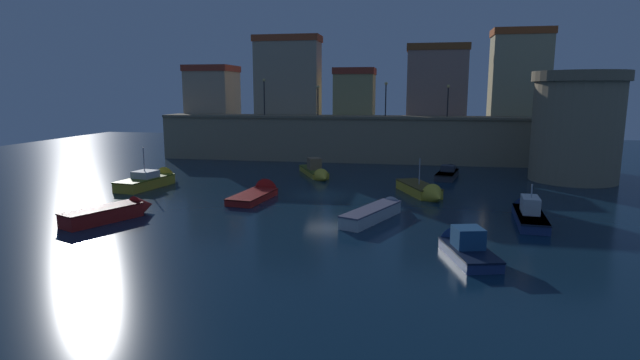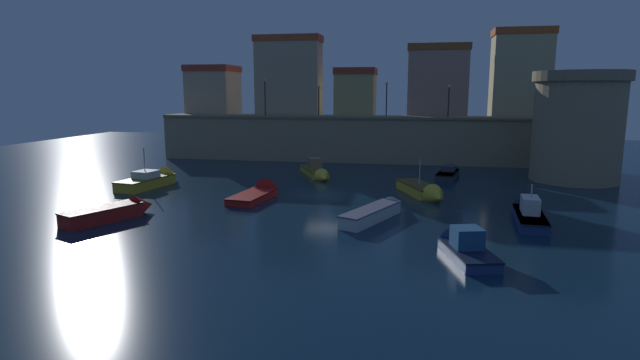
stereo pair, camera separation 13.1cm
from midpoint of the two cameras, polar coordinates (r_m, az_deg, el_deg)
The scene contains 18 objects.
ground_plane at distance 35.46m, azimuth 0.33°, elevation -1.71°, with size 96.61×96.61×0.00m, color #0C2338.
quay_wall at distance 52.59m, azimuth 3.80°, elevation 4.72°, with size 41.02×3.76×4.73m.
old_town_backdrop at distance 55.94m, azimuth 4.36°, elevation 11.11°, with size 39.38×5.35×9.00m.
fortress_tower at distance 45.50m, azimuth 27.03°, elevation 5.47°, with size 7.26×7.26×8.80m.
quay_lamp_0 at distance 54.35m, azimuth -6.43°, elevation 9.99°, with size 0.32×0.32×3.83m.
quay_lamp_1 at distance 52.95m, azimuth -0.30°, elevation 9.60°, with size 0.32×0.32×3.10m.
quay_lamp_2 at distance 52.09m, azimuth 7.41°, elevation 9.72°, with size 0.32×0.32×3.43m.
quay_lamp_3 at distance 52.10m, azimuth 14.26°, elevation 9.32°, with size 0.32×0.32×3.15m.
moored_boat_0 at distance 31.11m, azimuth -22.37°, elevation -3.33°, with size 3.57×5.66×1.37m.
moored_boat_1 at distance 23.62m, azimuth 15.74°, elevation -7.15°, with size 2.70×4.97×1.88m.
moored_boat_2 at distance 40.95m, azimuth -18.46°, elevation 0.03°, with size 2.81×6.47×3.57m.
moored_boat_3 at distance 43.12m, azimuth -0.51°, elevation 0.93°, with size 4.09×6.65×1.92m.
moored_boat_4 at distance 44.50m, azimuth 14.32°, elevation 0.82°, with size 2.45×5.61×1.45m.
moored_boat_5 at distance 29.28m, azimuth 6.50°, elevation -3.50°, with size 3.68×6.61×1.14m.
moored_boat_6 at distance 35.15m, azimuth -6.88°, elevation -1.46°, with size 2.48×5.94×1.73m.
moored_boat_7 at distance 35.66m, azimuth 11.62°, elevation -1.24°, with size 3.78×6.10×2.98m.
moored_boat_8 at distance 31.20m, azimuth 22.41°, elevation -3.34°, with size 2.03×6.60×2.60m.
mooring_buoy_0 at distance 33.47m, azimuth -22.12°, elevation -3.17°, with size 0.54×0.54×0.54m, color #EA4C19.
Camera 1 is at (6.11, -34.18, 7.20)m, focal length 28.19 mm.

